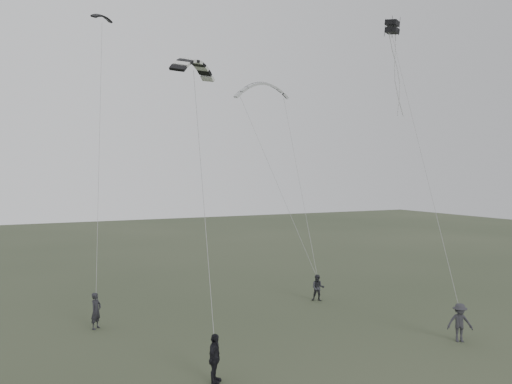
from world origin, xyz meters
name	(u,v)px	position (x,y,z in m)	size (l,w,h in m)	color
ground	(281,348)	(0.00, 0.00, 0.00)	(140.00, 140.00, 0.00)	#323D28
flyer_left	(96,311)	(-7.42, 6.86, 0.96)	(0.70, 0.46, 1.92)	black
flyer_right	(318,288)	(6.34, 6.67, 0.85)	(0.83, 0.65, 1.70)	#26262B
flyer_center	(215,358)	(-4.22, -2.30, 0.96)	(1.13, 0.47, 1.93)	black
flyer_far	(460,323)	(8.31, -2.99, 0.94)	(1.21, 0.70, 1.88)	#2A2A2F
kite_dark_small	(102,16)	(-6.27, 11.37, 17.84)	(1.37, 0.41, 0.47)	black
kite_pale_large	(262,84)	(6.36, 14.84, 15.31)	(4.32, 0.97, 1.75)	#A7AAAC
kite_striped	(193,61)	(-3.24, 3.05, 13.73)	(3.02, 0.76, 1.19)	black
kite_box	(392,27)	(9.17, 3.09, 16.96)	(0.68, 0.68, 0.73)	black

